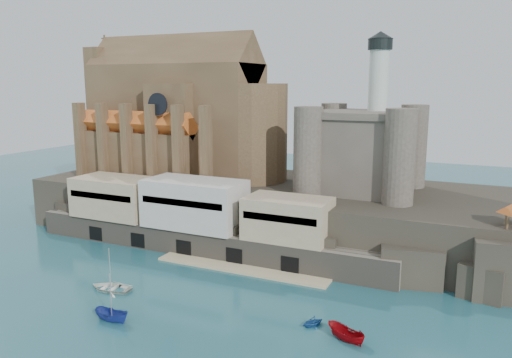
{
  "coord_description": "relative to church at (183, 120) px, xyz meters",
  "views": [
    {
      "loc": [
        36.83,
        -51.16,
        30.01
      ],
      "look_at": [
        -1.76,
        32.0,
        12.39
      ],
      "focal_mm": 35.0,
      "sensor_mm": 36.0,
      "label": 1
    }
  ],
  "objects": [
    {
      "name": "ground",
      "position": [
        24.13,
        -41.85,
        -22.13
      ],
      "size": [
        300.0,
        300.0,
        0.0
      ],
      "primitive_type": "plane",
      "color": "#1A4D58",
      "rests_on": "ground"
    },
    {
      "name": "boat_5",
      "position": [
        47.63,
        -39.06,
        -22.13
      ],
      "size": [
        2.58,
        2.56,
        5.18
      ],
      "primitive_type": "imported",
      "rotation": [
        0.0,
        0.0,
        4.33
      ],
      "color": "#8F050B",
      "rests_on": "ground"
    },
    {
      "name": "boat_2",
      "position": [
        19.12,
        -46.86,
        -22.13
      ],
      "size": [
        2.03,
        1.98,
        5.15
      ],
      "primitive_type": "imported",
      "rotation": [
        0.0,
        0.0,
        1.55
      ],
      "color": "navy",
      "rests_on": "ground"
    },
    {
      "name": "quay",
      "position": [
        13.94,
        -18.78,
        -16.06
      ],
      "size": [
        70.0,
        12.0,
        13.05
      ],
      "color": "#6E6558",
      "rests_on": "ground"
    },
    {
      "name": "castle_keep",
      "position": [
        40.21,
        -0.78,
        -3.81
      ],
      "size": [
        21.2,
        21.2,
        29.3
      ],
      "color": "#4D463D",
      "rests_on": "promontory"
    },
    {
      "name": "promontory",
      "position": [
        23.94,
        -2.48,
        -17.2
      ],
      "size": [
        100.0,
        36.0,
        10.0
      ],
      "color": "black",
      "rests_on": "ground"
    },
    {
      "name": "boat_7",
      "position": [
        42.93,
        -37.2,
        -22.13
      ],
      "size": [
        3.13,
        2.84,
        3.1
      ],
      "primitive_type": "imported",
      "rotation": [
        0.0,
        0.0,
        5.7
      ],
      "color": "#1C4C8C",
      "rests_on": "ground"
    },
    {
      "name": "church",
      "position": [
        0.0,
        0.0,
        0.0
      ],
      "size": [
        47.0,
        25.93,
        30.51
      ],
      "color": "#503B25",
      "rests_on": "promontory"
    },
    {
      "name": "boat_6",
      "position": [
        12.33,
        -39.2,
        -22.13
      ],
      "size": [
        1.72,
        4.74,
        6.5
      ],
      "primitive_type": "imported",
      "rotation": [
        0.0,
        0.0,
        4.79
      ],
      "color": "white",
      "rests_on": "ground"
    }
  ]
}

